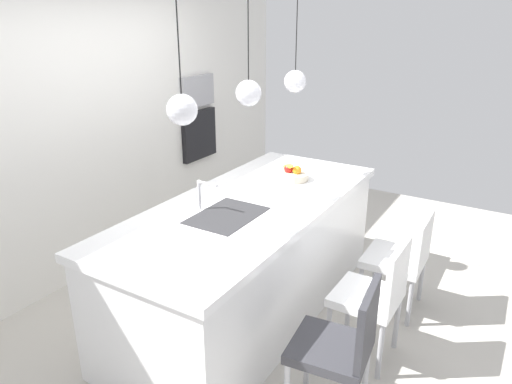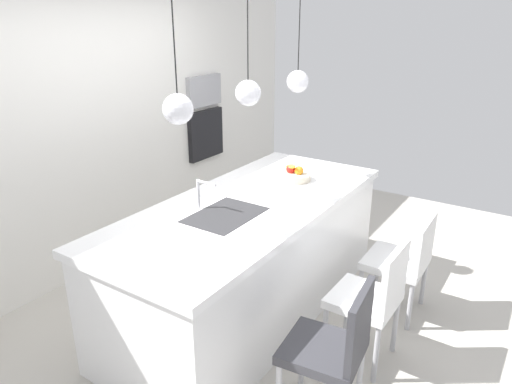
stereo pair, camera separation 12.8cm
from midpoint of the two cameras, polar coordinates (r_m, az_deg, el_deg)
floor at (r=4.01m, az=0.13°, el=-13.89°), size 6.60×6.60×0.00m
back_wall at (r=4.54m, az=-17.70°, el=7.26°), size 6.00×0.10×2.60m
kitchen_island at (r=3.76m, az=0.14°, el=-7.91°), size 2.59×1.10×0.95m
sink_basin at (r=3.34m, az=-2.65°, el=-2.88°), size 0.56×0.40×0.02m
faucet at (r=3.41m, az=-5.59°, el=0.20°), size 0.02×0.17×0.22m
fruit_bowl at (r=4.05m, az=5.58°, el=2.07°), size 0.27×0.27×0.16m
microwave at (r=5.45m, az=-5.68°, el=12.09°), size 0.54×0.08×0.34m
oven at (r=5.54m, az=-5.50°, el=6.97°), size 0.56×0.08×0.56m
chair_near at (r=2.84m, az=10.74°, el=-17.90°), size 0.47×0.48×0.91m
chair_middle at (r=3.33m, az=15.05°, el=-12.04°), size 0.44×0.43×0.90m
chair_far at (r=3.94m, az=18.35°, el=-7.65°), size 0.48×0.46×0.84m
pendant_light_left at (r=2.78m, az=-8.09°, el=9.92°), size 0.18×0.18×0.78m
pendant_light_center at (r=3.35m, az=0.16°, el=11.91°), size 0.18×0.18×0.78m
pendant_light_right at (r=3.96m, az=6.02°, el=13.16°), size 0.18×0.18×0.78m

